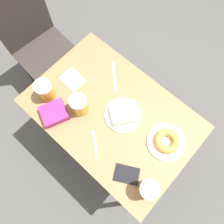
% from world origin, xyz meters
% --- Properties ---
extents(ground_plane, '(8.00, 8.00, 0.00)m').
position_xyz_m(ground_plane, '(0.00, 0.00, 0.00)').
color(ground_plane, '#474442').
extents(table, '(0.64, 0.95, 0.70)m').
position_xyz_m(table, '(0.00, 0.00, 0.63)').
color(table, olive).
rests_on(table, ground_plane).
extents(chair, '(0.43, 0.43, 0.95)m').
position_xyz_m(chair, '(0.09, 0.85, 0.56)').
color(chair, '#2D2823').
rests_on(chair, ground_plane).
extents(plate_with_cake, '(0.21, 0.21, 0.04)m').
position_xyz_m(plate_with_cake, '(0.03, -0.05, 0.72)').
color(plate_with_cake, white).
rests_on(plate_with_cake, table).
extents(plate_with_donut, '(0.21, 0.21, 0.05)m').
position_xyz_m(plate_with_donut, '(0.07, -0.33, 0.72)').
color(plate_with_donut, white).
rests_on(plate_with_donut, table).
extents(beer_mug_left, '(0.09, 0.09, 0.13)m').
position_xyz_m(beer_mug_left, '(-0.10, 0.15, 0.77)').
color(beer_mug_left, '#C68C23').
rests_on(beer_mug_left, table).
extents(beer_mug_center, '(0.09, 0.09, 0.13)m').
position_xyz_m(beer_mug_center, '(-0.19, -0.40, 0.77)').
color(beer_mug_center, '#C68C23').
rests_on(beer_mug_center, table).
extents(beer_mug_right, '(0.09, 0.09, 0.13)m').
position_xyz_m(beer_mug_right, '(-0.17, 0.35, 0.77)').
color(beer_mug_right, '#C68C23').
rests_on(beer_mug_right, table).
extents(napkin_folded, '(0.11, 0.14, 0.00)m').
position_xyz_m(napkin_folded, '(0.00, 0.32, 0.70)').
color(napkin_folded, white).
rests_on(napkin_folded, table).
extents(fork, '(0.11, 0.13, 0.00)m').
position_xyz_m(fork, '(-0.19, -0.05, 0.70)').
color(fork, silver).
rests_on(fork, table).
extents(knife, '(0.15, 0.16, 0.00)m').
position_xyz_m(knife, '(0.18, 0.14, 0.70)').
color(knife, silver).
rests_on(knife, table).
extents(passport_near_edge, '(0.14, 0.15, 0.01)m').
position_xyz_m(passport_near_edge, '(-0.20, -0.28, 0.70)').
color(passport_near_edge, black).
rests_on(passport_near_edge, table).
extents(blue_pouch, '(0.17, 0.17, 0.05)m').
position_xyz_m(blue_pouch, '(-0.22, 0.23, 0.72)').
color(blue_pouch, '#8C2366').
rests_on(blue_pouch, table).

